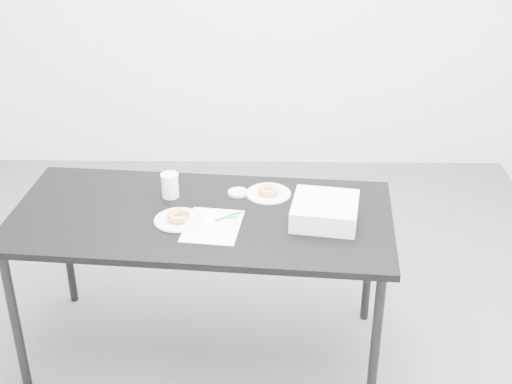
{
  "coord_description": "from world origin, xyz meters",
  "views": [
    {
      "loc": [
        0.19,
        -2.98,
        2.38
      ],
      "look_at": [
        0.15,
        0.02,
        0.79
      ],
      "focal_mm": 50.0,
      "sensor_mm": 36.0,
      "label": 1
    }
  ],
  "objects_px": {
    "coffee_cup": "(170,185)",
    "bakery_box": "(325,211)",
    "donut_near": "(178,216)",
    "table": "(201,225)",
    "plate_near": "(178,220)",
    "pen": "(229,216)",
    "scorecard": "(213,226)",
    "donut_far": "(268,190)",
    "plate_far": "(268,194)"
  },
  "relations": [
    {
      "from": "pen",
      "to": "donut_far",
      "type": "height_order",
      "value": "donut_far"
    },
    {
      "from": "pen",
      "to": "plate_far",
      "type": "height_order",
      "value": "pen"
    },
    {
      "from": "scorecard",
      "to": "bakery_box",
      "type": "bearing_deg",
      "value": 13.87
    },
    {
      "from": "plate_near",
      "to": "plate_far",
      "type": "height_order",
      "value": "plate_near"
    },
    {
      "from": "scorecard",
      "to": "pen",
      "type": "bearing_deg",
      "value": 55.47
    },
    {
      "from": "pen",
      "to": "plate_near",
      "type": "height_order",
      "value": "pen"
    },
    {
      "from": "scorecard",
      "to": "plate_near",
      "type": "bearing_deg",
      "value": 172.56
    },
    {
      "from": "coffee_cup",
      "to": "bakery_box",
      "type": "relative_size",
      "value": 0.42
    },
    {
      "from": "pen",
      "to": "plate_near",
      "type": "xyz_separation_m",
      "value": [
        -0.22,
        -0.03,
        -0.0
      ]
    },
    {
      "from": "bakery_box",
      "to": "donut_near",
      "type": "bearing_deg",
      "value": -169.08
    },
    {
      "from": "donut_far",
      "to": "coffee_cup",
      "type": "height_order",
      "value": "coffee_cup"
    },
    {
      "from": "pen",
      "to": "bakery_box",
      "type": "relative_size",
      "value": 0.49
    },
    {
      "from": "pen",
      "to": "bakery_box",
      "type": "height_order",
      "value": "bakery_box"
    },
    {
      "from": "plate_far",
      "to": "donut_far",
      "type": "xyz_separation_m",
      "value": [
        0.0,
        0.0,
        0.02
      ]
    },
    {
      "from": "bakery_box",
      "to": "plate_near",
      "type": "bearing_deg",
      "value": -169.08
    },
    {
      "from": "table",
      "to": "donut_far",
      "type": "xyz_separation_m",
      "value": [
        0.3,
        0.19,
        0.08
      ]
    },
    {
      "from": "plate_near",
      "to": "donut_near",
      "type": "height_order",
      "value": "donut_near"
    },
    {
      "from": "coffee_cup",
      "to": "plate_near",
      "type": "bearing_deg",
      "value": -74.76
    },
    {
      "from": "scorecard",
      "to": "pen",
      "type": "xyz_separation_m",
      "value": [
        0.07,
        0.07,
        0.01
      ]
    },
    {
      "from": "plate_near",
      "to": "plate_far",
      "type": "relative_size",
      "value": 1.01
    },
    {
      "from": "bakery_box",
      "to": "table",
      "type": "bearing_deg",
      "value": -175.48
    },
    {
      "from": "donut_near",
      "to": "bakery_box",
      "type": "relative_size",
      "value": 0.36
    },
    {
      "from": "table",
      "to": "plate_far",
      "type": "relative_size",
      "value": 8.35
    },
    {
      "from": "table",
      "to": "scorecard",
      "type": "xyz_separation_m",
      "value": [
        0.06,
        -0.1,
        0.06
      ]
    },
    {
      "from": "scorecard",
      "to": "coffee_cup",
      "type": "height_order",
      "value": "coffee_cup"
    },
    {
      "from": "donut_near",
      "to": "plate_far",
      "type": "height_order",
      "value": "donut_near"
    },
    {
      "from": "table",
      "to": "donut_near",
      "type": "bearing_deg",
      "value": -140.65
    },
    {
      "from": "plate_far",
      "to": "bakery_box",
      "type": "height_order",
      "value": "bakery_box"
    },
    {
      "from": "plate_far",
      "to": "donut_far",
      "type": "relative_size",
      "value": 2.13
    },
    {
      "from": "table",
      "to": "plate_near",
      "type": "distance_m",
      "value": 0.13
    },
    {
      "from": "scorecard",
      "to": "donut_far",
      "type": "relative_size",
      "value": 3.02
    },
    {
      "from": "donut_near",
      "to": "donut_far",
      "type": "relative_size",
      "value": 1.01
    },
    {
      "from": "table",
      "to": "donut_far",
      "type": "bearing_deg",
      "value": 37.45
    },
    {
      "from": "scorecard",
      "to": "plate_near",
      "type": "height_order",
      "value": "plate_near"
    },
    {
      "from": "bakery_box",
      "to": "pen",
      "type": "bearing_deg",
      "value": -172.89
    },
    {
      "from": "plate_far",
      "to": "table",
      "type": "bearing_deg",
      "value": -147.47
    },
    {
      "from": "table",
      "to": "plate_near",
      "type": "relative_size",
      "value": 8.23
    },
    {
      "from": "scorecard",
      "to": "donut_near",
      "type": "distance_m",
      "value": 0.16
    },
    {
      "from": "pen",
      "to": "plate_far",
      "type": "bearing_deg",
      "value": 15.87
    },
    {
      "from": "donut_near",
      "to": "pen",
      "type": "bearing_deg",
      "value": 8.79
    },
    {
      "from": "donut_far",
      "to": "bakery_box",
      "type": "distance_m",
      "value": 0.35
    },
    {
      "from": "bakery_box",
      "to": "scorecard",
      "type": "bearing_deg",
      "value": -163.95
    },
    {
      "from": "donut_near",
      "to": "coffee_cup",
      "type": "distance_m",
      "value": 0.24
    },
    {
      "from": "table",
      "to": "plate_near",
      "type": "bearing_deg",
      "value": -140.65
    },
    {
      "from": "plate_near",
      "to": "donut_far",
      "type": "distance_m",
      "value": 0.48
    },
    {
      "from": "plate_near",
      "to": "coffee_cup",
      "type": "height_order",
      "value": "coffee_cup"
    },
    {
      "from": "donut_near",
      "to": "table",
      "type": "bearing_deg",
      "value": 34.43
    },
    {
      "from": "table",
      "to": "coffee_cup",
      "type": "distance_m",
      "value": 0.26
    },
    {
      "from": "pen",
      "to": "coffee_cup",
      "type": "height_order",
      "value": "coffee_cup"
    },
    {
      "from": "plate_near",
      "to": "donut_near",
      "type": "xyz_separation_m",
      "value": [
        0.0,
        0.0,
        0.02
      ]
    }
  ]
}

